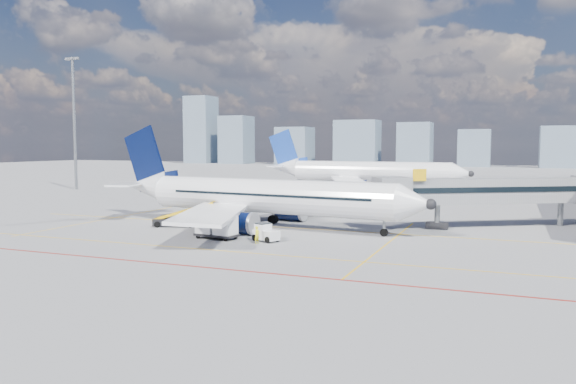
% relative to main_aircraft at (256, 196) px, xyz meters
% --- Properties ---
extents(ground, '(420.00, 420.00, 0.00)m').
position_rel_main_aircraft_xyz_m(ground, '(1.19, -7.65, -3.22)').
color(ground, gray).
rests_on(ground, ground).
extents(apron_markings, '(90.00, 35.12, 0.01)m').
position_rel_main_aircraft_xyz_m(apron_markings, '(0.61, -11.57, -3.22)').
color(apron_markings, '#EAAF0C').
rests_on(apron_markings, ground).
extents(jet_bridge, '(23.55, 15.78, 6.30)m').
position_rel_main_aircraft_xyz_m(jet_bridge, '(24.70, 9.26, 0.52)').
color(jet_bridge, gray).
rests_on(jet_bridge, ground).
extents(floodlight_mast_nw, '(3.20, 0.61, 25.45)m').
position_rel_main_aircraft_xyz_m(floodlight_mast_nw, '(-53.81, 32.34, 10.36)').
color(floodlight_mast_nw, slate).
rests_on(floodlight_mast_nw, ground).
extents(distant_skyline, '(241.18, 15.98, 31.79)m').
position_rel_main_aircraft_xyz_m(distant_skyline, '(0.68, 182.35, 7.73)').
color(distant_skyline, slate).
rests_on(distant_skyline, ground).
extents(main_aircraft, '(37.42, 32.55, 10.99)m').
position_rel_main_aircraft_xyz_m(main_aircraft, '(0.00, 0.00, 0.00)').
color(main_aircraft, white).
rests_on(main_aircraft, ground).
extents(second_aircraft, '(42.82, 37.28, 12.49)m').
position_rel_main_aircraft_xyz_m(second_aircraft, '(-2.93, 57.05, -0.01)').
color(second_aircraft, white).
rests_on(second_aircraft, ground).
extents(baggage_tug, '(2.70, 2.24, 1.64)m').
position_rel_main_aircraft_xyz_m(baggage_tug, '(4.67, -8.12, -2.44)').
color(baggage_tug, white).
rests_on(baggage_tug, ground).
extents(cargo_dolly, '(4.25, 2.33, 2.22)m').
position_rel_main_aircraft_xyz_m(cargo_dolly, '(-0.06, -8.59, -2.01)').
color(cargo_dolly, black).
rests_on(cargo_dolly, ground).
extents(belt_loader, '(6.64, 3.56, 2.69)m').
position_rel_main_aircraft_xyz_m(belt_loader, '(-7.77, -3.24, -2.53)').
color(belt_loader, black).
rests_on(belt_loader, ground).
extents(ramp_worker, '(0.50, 0.64, 1.53)m').
position_rel_main_aircraft_xyz_m(ramp_worker, '(4.49, -9.47, -2.46)').
color(ramp_worker, '#FFF91A').
rests_on(ramp_worker, ground).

